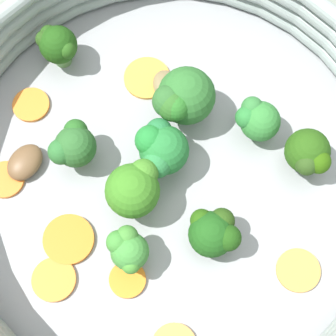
{
  "coord_description": "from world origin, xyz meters",
  "views": [
    {
      "loc": [
        -0.14,
        0.04,
        0.45
      ],
      "look_at": [
        0.0,
        0.0,
        0.03
      ],
      "focal_mm": 60.0,
      "sensor_mm": 36.0,
      "label": 1
    }
  ],
  "objects_px": {
    "broccoli_floret_2": "(308,154)",
    "broccoli_floret_5": "(163,147)",
    "carrot_slice_3": "(5,180)",
    "carrot_slice_5": "(54,280)",
    "broccoli_floret_4": "(135,188)",
    "broccoli_floret_1": "(182,99)",
    "carrot_slice_4": "(31,105)",
    "broccoli_floret_7": "(57,45)",
    "carrot_slice_6": "(69,239)",
    "skillet": "(168,177)",
    "broccoli_floret_3": "(73,146)",
    "carrot_slice_0": "(128,280)",
    "carrot_slice_7": "(298,270)",
    "broccoli_floret_8": "(257,119)",
    "broccoli_floret_6": "(214,232)",
    "carrot_slice_1": "(147,78)",
    "mushroom_piece_1": "(168,86)",
    "mushroom_piece_0": "(25,162)",
    "broccoli_floret_0": "(128,250)"
  },
  "relations": [
    {
      "from": "broccoli_floret_2",
      "to": "broccoli_floret_5",
      "type": "bearing_deg",
      "value": 71.77
    },
    {
      "from": "carrot_slice_3",
      "to": "carrot_slice_5",
      "type": "height_order",
      "value": "same"
    },
    {
      "from": "carrot_slice_5",
      "to": "broccoli_floret_2",
      "type": "distance_m",
      "value": 0.22
    },
    {
      "from": "broccoli_floret_4",
      "to": "broccoli_floret_1",
      "type": "bearing_deg",
      "value": -43.02
    },
    {
      "from": "carrot_slice_4",
      "to": "broccoli_floret_7",
      "type": "xyz_separation_m",
      "value": [
        0.04,
        -0.04,
        0.02
      ]
    },
    {
      "from": "broccoli_floret_5",
      "to": "carrot_slice_6",
      "type": "bearing_deg",
      "value": 115.16
    },
    {
      "from": "skillet",
      "to": "broccoli_floret_3",
      "type": "xyz_separation_m",
      "value": [
        0.03,
        0.07,
        0.03
      ]
    },
    {
      "from": "skillet",
      "to": "carrot_slice_0",
      "type": "xyz_separation_m",
      "value": [
        -0.07,
        0.05,
        0.01
      ]
    },
    {
      "from": "carrot_slice_4",
      "to": "carrot_slice_7",
      "type": "xyz_separation_m",
      "value": [
        -0.2,
        -0.17,
        -0.0
      ]
    },
    {
      "from": "broccoli_floret_4",
      "to": "broccoli_floret_7",
      "type": "relative_size",
      "value": 1.29
    },
    {
      "from": "carrot_slice_3",
      "to": "broccoli_floret_3",
      "type": "distance_m",
      "value": 0.07
    },
    {
      "from": "broccoli_floret_5",
      "to": "carrot_slice_0",
      "type": "bearing_deg",
      "value": 147.66
    },
    {
      "from": "broccoli_floret_5",
      "to": "skillet",
      "type": "bearing_deg",
      "value": -179.02
    },
    {
      "from": "carrot_slice_4",
      "to": "broccoli_floret_8",
      "type": "bearing_deg",
      "value": -113.79
    },
    {
      "from": "broccoli_floret_8",
      "to": "broccoli_floret_7",
      "type": "bearing_deg",
      "value": 50.94
    },
    {
      "from": "broccoli_floret_2",
      "to": "broccoli_floret_6",
      "type": "bearing_deg",
      "value": 112.79
    },
    {
      "from": "broccoli_floret_3",
      "to": "skillet",
      "type": "bearing_deg",
      "value": -117.49
    },
    {
      "from": "carrot_slice_1",
      "to": "mushroom_piece_1",
      "type": "height_order",
      "value": "mushroom_piece_1"
    },
    {
      "from": "broccoli_floret_6",
      "to": "mushroom_piece_0",
      "type": "distance_m",
      "value": 0.16
    },
    {
      "from": "skillet",
      "to": "carrot_slice_0",
      "type": "relative_size",
      "value": 12.41
    },
    {
      "from": "broccoli_floret_5",
      "to": "broccoli_floret_8",
      "type": "height_order",
      "value": "broccoli_floret_5"
    },
    {
      "from": "carrot_slice_5",
      "to": "carrot_slice_6",
      "type": "distance_m",
      "value": 0.03
    },
    {
      "from": "carrot_slice_3",
      "to": "broccoli_floret_1",
      "type": "bearing_deg",
      "value": -85.27
    },
    {
      "from": "skillet",
      "to": "carrot_slice_1",
      "type": "relative_size",
      "value": 8.78
    },
    {
      "from": "skillet",
      "to": "broccoli_floret_7",
      "type": "relative_size",
      "value": 8.46
    },
    {
      "from": "carrot_slice_6",
      "to": "carrot_slice_3",
      "type": "bearing_deg",
      "value": 31.17
    },
    {
      "from": "carrot_slice_7",
      "to": "mushroom_piece_0",
      "type": "xyz_separation_m",
      "value": [
        0.15,
        0.18,
        0.01
      ]
    },
    {
      "from": "broccoli_floret_0",
      "to": "broccoli_floret_7",
      "type": "relative_size",
      "value": 0.98
    },
    {
      "from": "carrot_slice_0",
      "to": "broccoli_floret_6",
      "type": "xyz_separation_m",
      "value": [
        0.01,
        -0.07,
        0.02
      ]
    },
    {
      "from": "carrot_slice_3",
      "to": "broccoli_floret_7",
      "type": "height_order",
      "value": "broccoli_floret_7"
    },
    {
      "from": "carrot_slice_1",
      "to": "broccoli_floret_2",
      "type": "xyz_separation_m",
      "value": [
        -0.11,
        -0.1,
        0.02
      ]
    },
    {
      "from": "broccoli_floret_5",
      "to": "mushroom_piece_1",
      "type": "bearing_deg",
      "value": -19.55
    },
    {
      "from": "broccoli_floret_0",
      "to": "mushroom_piece_0",
      "type": "bearing_deg",
      "value": 32.31
    },
    {
      "from": "broccoli_floret_0",
      "to": "broccoli_floret_1",
      "type": "relative_size",
      "value": 0.72
    },
    {
      "from": "carrot_slice_0",
      "to": "mushroom_piece_1",
      "type": "bearing_deg",
      "value": -27.3
    },
    {
      "from": "carrot_slice_4",
      "to": "broccoli_floret_0",
      "type": "height_order",
      "value": "broccoli_floret_0"
    },
    {
      "from": "carrot_slice_0",
      "to": "broccoli_floret_1",
      "type": "relative_size",
      "value": 0.51
    },
    {
      "from": "carrot_slice_0",
      "to": "broccoli_floret_8",
      "type": "bearing_deg",
      "value": -56.29
    },
    {
      "from": "broccoli_floret_6",
      "to": "broccoli_floret_5",
      "type": "bearing_deg",
      "value": 13.39
    },
    {
      "from": "carrot_slice_0",
      "to": "carrot_slice_5",
      "type": "distance_m",
      "value": 0.06
    },
    {
      "from": "carrot_slice_0",
      "to": "mushroom_piece_1",
      "type": "distance_m",
      "value": 0.17
    },
    {
      "from": "broccoli_floret_6",
      "to": "broccoli_floret_0",
      "type": "bearing_deg",
      "value": 85.58
    },
    {
      "from": "broccoli_floret_4",
      "to": "mushroom_piece_1",
      "type": "bearing_deg",
      "value": -30.61
    },
    {
      "from": "skillet",
      "to": "carrot_slice_4",
      "type": "distance_m",
      "value": 0.13
    },
    {
      "from": "carrot_slice_1",
      "to": "mushroom_piece_0",
      "type": "relative_size",
      "value": 1.2
    },
    {
      "from": "broccoli_floret_0",
      "to": "broccoli_floret_4",
      "type": "distance_m",
      "value": 0.05
    },
    {
      "from": "broccoli_floret_1",
      "to": "carrot_slice_3",
      "type": "bearing_deg",
      "value": 94.73
    },
    {
      "from": "carrot_slice_3",
      "to": "broccoli_floret_6",
      "type": "relative_size",
      "value": 0.79
    },
    {
      "from": "broccoli_floret_0",
      "to": "carrot_slice_0",
      "type": "bearing_deg",
      "value": 158.28
    },
    {
      "from": "broccoli_floret_3",
      "to": "broccoli_floret_4",
      "type": "height_order",
      "value": "broccoli_floret_4"
    }
  ]
}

